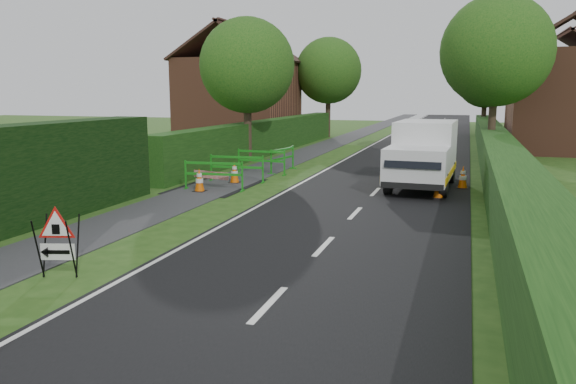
# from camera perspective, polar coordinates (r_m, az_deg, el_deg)

# --- Properties ---
(ground) EXTENTS (120.00, 120.00, 0.00)m
(ground) POSITION_cam_1_polar(r_m,az_deg,el_deg) (9.18, -19.37, -11.28)
(ground) COLOR #244914
(ground) RESTS_ON ground
(road_surface) EXTENTS (6.00, 90.00, 0.02)m
(road_surface) POSITION_cam_1_polar(r_m,az_deg,el_deg) (41.98, 13.88, 5.33)
(road_surface) COLOR black
(road_surface) RESTS_ON ground
(footpath) EXTENTS (2.00, 90.00, 0.02)m
(footpath) POSITION_cam_1_polar(r_m,az_deg,el_deg) (42.70, 6.47, 5.64)
(footpath) COLOR #2D2D30
(footpath) RESTS_ON ground
(hedge_west_far) EXTENTS (1.00, 24.00, 1.80)m
(hedge_west_far) POSITION_cam_1_polar(r_m,az_deg,el_deg) (30.72, -1.99, 3.98)
(hedge_west_far) COLOR #14380F
(hedge_west_far) RESTS_ON ground
(hedge_east) EXTENTS (1.20, 50.00, 1.50)m
(hedge_east) POSITION_cam_1_polar(r_m,az_deg,el_deg) (23.03, 20.52, 1.30)
(hedge_east) COLOR #14380F
(hedge_east) RESTS_ON ground
(house_west) EXTENTS (7.50, 7.40, 7.88)m
(house_west) POSITION_cam_1_polar(r_m,az_deg,el_deg) (39.82, -4.96, 9.51)
(house_west) COLOR brown
(house_west) RESTS_ON ground
(house_east_b) EXTENTS (7.50, 7.40, 7.88)m
(house_east_b) POSITION_cam_1_polar(r_m,az_deg,el_deg) (49.22, 25.84, 8.66)
(house_east_b) COLOR brown
(house_east_b) RESTS_ON ground
(tree_nw) EXTENTS (4.40, 4.40, 6.70)m
(tree_nw) POSITION_cam_1_polar(r_m,az_deg,el_deg) (26.69, -4.18, 12.68)
(tree_nw) COLOR #2D2116
(tree_nw) RESTS_ON ground
(tree_ne) EXTENTS (5.20, 5.20, 7.79)m
(tree_ne) POSITION_cam_1_polar(r_m,az_deg,el_deg) (28.85, 20.42, 13.27)
(tree_ne) COLOR #2D2116
(tree_ne) RESTS_ON ground
(tree_fw) EXTENTS (4.80, 4.80, 7.24)m
(tree_fw) POSITION_cam_1_polar(r_m,az_deg,el_deg) (41.98, 4.14, 12.19)
(tree_fw) COLOR #2D2116
(tree_fw) RESTS_ON ground
(tree_fe) EXTENTS (4.20, 4.20, 6.33)m
(tree_fe) POSITION_cam_1_polar(r_m,az_deg,el_deg) (44.79, 19.46, 10.74)
(tree_fe) COLOR #2D2116
(tree_fe) RESTS_ON ground
(triangle_sign) EXTENTS (0.93, 0.93, 1.10)m
(triangle_sign) POSITION_cam_1_polar(r_m,az_deg,el_deg) (10.66, -22.61, -4.24)
(triangle_sign) COLOR black
(triangle_sign) RESTS_ON ground
(works_van) EXTENTS (2.17, 5.06, 2.27)m
(works_van) POSITION_cam_1_polar(r_m,az_deg,el_deg) (19.88, 13.57, 3.86)
(works_van) COLOR silver
(works_van) RESTS_ON ground
(traffic_cone_0) EXTENTS (0.38, 0.38, 0.79)m
(traffic_cone_0) POSITION_cam_1_polar(r_m,az_deg,el_deg) (18.04, 15.07, 0.59)
(traffic_cone_0) COLOR black
(traffic_cone_0) RESTS_ON ground
(traffic_cone_1) EXTENTS (0.38, 0.38, 0.79)m
(traffic_cone_1) POSITION_cam_1_polar(r_m,az_deg,el_deg) (20.12, 17.34, 1.43)
(traffic_cone_1) COLOR black
(traffic_cone_1) RESTS_ON ground
(traffic_cone_2) EXTENTS (0.38, 0.38, 0.79)m
(traffic_cone_2) POSITION_cam_1_polar(r_m,az_deg,el_deg) (22.84, 15.81, 2.49)
(traffic_cone_2) COLOR black
(traffic_cone_2) RESTS_ON ground
(traffic_cone_3) EXTENTS (0.38, 0.38, 0.79)m
(traffic_cone_3) POSITION_cam_1_polar(r_m,az_deg,el_deg) (18.82, -8.99, 1.19)
(traffic_cone_3) COLOR black
(traffic_cone_3) RESTS_ON ground
(traffic_cone_4) EXTENTS (0.38, 0.38, 0.79)m
(traffic_cone_4) POSITION_cam_1_polar(r_m,az_deg,el_deg) (20.47, -5.46, 1.99)
(traffic_cone_4) COLOR black
(traffic_cone_4) RESTS_ON ground
(ped_barrier_0) EXTENTS (2.08, 0.56, 1.00)m
(ped_barrier_0) POSITION_cam_1_polar(r_m,az_deg,el_deg) (19.02, -7.57, 2.05)
(ped_barrier_0) COLOR #177F17
(ped_barrier_0) RESTS_ON ground
(ped_barrier_1) EXTENTS (2.08, 0.51, 1.00)m
(ped_barrier_1) POSITION_cam_1_polar(r_m,az_deg,el_deg) (20.73, -5.24, 2.75)
(ped_barrier_1) COLOR #177F17
(ped_barrier_1) RESTS_ON ground
(ped_barrier_2) EXTENTS (2.08, 0.45, 1.00)m
(ped_barrier_2) POSITION_cam_1_polar(r_m,az_deg,el_deg) (22.63, -2.74, 3.40)
(ped_barrier_2) COLOR #177F17
(ped_barrier_2) RESTS_ON ground
(ped_barrier_3) EXTENTS (0.66, 2.09, 1.00)m
(ped_barrier_3) POSITION_cam_1_polar(r_m,az_deg,el_deg) (23.44, -0.57, 3.64)
(ped_barrier_3) COLOR #177F17
(ped_barrier_3) RESTS_ON ground
(redwhite_plank) EXTENTS (1.47, 0.39, 0.25)m
(redwhite_plank) POSITION_cam_1_polar(r_m,az_deg,el_deg) (19.62, -7.80, 0.43)
(redwhite_plank) COLOR red
(redwhite_plank) RESTS_ON ground
(hatchback_car) EXTENTS (2.21, 4.19, 1.36)m
(hatchback_car) POSITION_cam_1_polar(r_m,az_deg,el_deg) (33.16, 13.26, 5.34)
(hatchback_car) COLOR white
(hatchback_car) RESTS_ON ground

